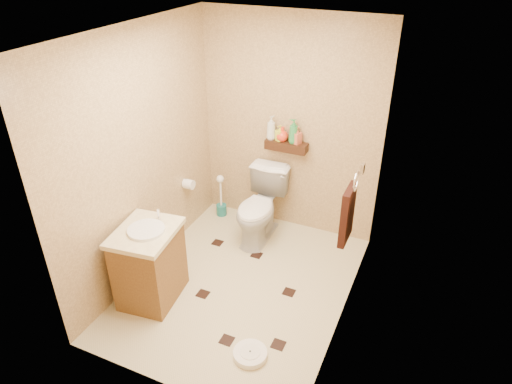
% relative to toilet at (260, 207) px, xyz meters
% --- Properties ---
extents(ground, '(2.50, 2.50, 0.00)m').
position_rel_toilet_xyz_m(ground, '(0.16, -0.83, -0.39)').
color(ground, beige).
rests_on(ground, ground).
extents(wall_back, '(2.00, 0.04, 2.40)m').
position_rel_toilet_xyz_m(wall_back, '(0.16, 0.42, 0.81)').
color(wall_back, tan).
rests_on(wall_back, ground).
extents(wall_front, '(2.00, 0.04, 2.40)m').
position_rel_toilet_xyz_m(wall_front, '(0.16, -2.08, 0.81)').
color(wall_front, tan).
rests_on(wall_front, ground).
extents(wall_left, '(0.04, 2.50, 2.40)m').
position_rel_toilet_xyz_m(wall_left, '(-0.84, -0.83, 0.81)').
color(wall_left, tan).
rests_on(wall_left, ground).
extents(wall_right, '(0.04, 2.50, 2.40)m').
position_rel_toilet_xyz_m(wall_right, '(1.16, -0.83, 0.81)').
color(wall_right, tan).
rests_on(wall_right, ground).
extents(ceiling, '(2.00, 2.50, 0.02)m').
position_rel_toilet_xyz_m(ceiling, '(0.16, -0.83, 2.01)').
color(ceiling, silver).
rests_on(ceiling, wall_back).
extents(wall_shelf, '(0.46, 0.14, 0.10)m').
position_rel_toilet_xyz_m(wall_shelf, '(0.16, 0.34, 0.63)').
color(wall_shelf, '#381C0F').
rests_on(wall_shelf, wall_back).
extents(floor_accents, '(1.26, 1.31, 0.01)m').
position_rel_toilet_xyz_m(floor_accents, '(0.23, -0.89, -0.39)').
color(floor_accents, black).
rests_on(floor_accents, ground).
extents(toilet, '(0.46, 0.79, 0.79)m').
position_rel_toilet_xyz_m(toilet, '(0.00, 0.00, 0.00)').
color(toilet, white).
rests_on(toilet, ground).
extents(vanity, '(0.58, 0.67, 0.87)m').
position_rel_toilet_xyz_m(vanity, '(-0.54, -1.29, -0.01)').
color(vanity, brown).
rests_on(vanity, ground).
extents(bathroom_scale, '(0.32, 0.32, 0.06)m').
position_rel_toilet_xyz_m(bathroom_scale, '(0.60, -1.58, -0.37)').
color(bathroom_scale, white).
rests_on(bathroom_scale, ground).
extents(toilet_brush, '(0.12, 0.12, 0.54)m').
position_rel_toilet_xyz_m(toilet_brush, '(-0.61, 0.24, -0.20)').
color(toilet_brush, '#1C7070').
rests_on(toilet_brush, ground).
extents(towel_ring, '(0.12, 0.30, 0.76)m').
position_rel_toilet_xyz_m(towel_ring, '(1.07, -0.58, 0.55)').
color(towel_ring, silver).
rests_on(towel_ring, wall_right).
extents(toilet_paper, '(0.12, 0.11, 0.12)m').
position_rel_toilet_xyz_m(toilet_paper, '(-0.78, -0.18, 0.21)').
color(toilet_paper, white).
rests_on(toilet_paper, wall_left).
extents(bottle_a, '(0.13, 0.13, 0.26)m').
position_rel_toilet_xyz_m(bottle_a, '(-0.02, 0.34, 0.81)').
color(bottle_a, silver).
rests_on(bottle_a, wall_shelf).
extents(bottle_b, '(0.11, 0.11, 0.17)m').
position_rel_toilet_xyz_m(bottle_b, '(0.08, 0.34, 0.76)').
color(bottle_b, gold).
rests_on(bottle_b, wall_shelf).
extents(bottle_c, '(0.17, 0.17, 0.16)m').
position_rel_toilet_xyz_m(bottle_c, '(0.11, 0.34, 0.76)').
color(bottle_c, red).
rests_on(bottle_c, wall_shelf).
extents(bottle_d, '(0.13, 0.13, 0.27)m').
position_rel_toilet_xyz_m(bottle_d, '(0.24, 0.34, 0.81)').
color(bottle_d, '#2B8340').
rests_on(bottle_d, wall_shelf).
extents(bottle_e, '(0.11, 0.11, 0.18)m').
position_rel_toilet_xyz_m(bottle_e, '(0.27, 0.34, 0.77)').
color(bottle_e, '#C85F42').
rests_on(bottle_e, wall_shelf).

